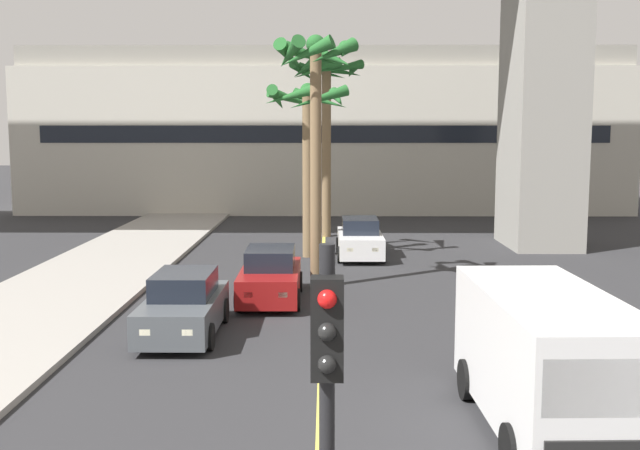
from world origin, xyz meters
The scene contains 10 objects.
lane_stripe_center centered at (0.00, 24.00, 0.00)m, with size 0.14×56.00×0.01m, color #DBCC4C.
pier_building_backdrop centered at (0.00, 50.03, 4.90)m, with size 36.80×8.04×9.92m.
car_queue_front centered at (-1.55, 23.88, 0.72)m, with size 1.87×4.12×1.56m.
car_queue_second centered at (1.45, 31.61, 0.72)m, with size 1.85×4.11×1.56m.
car_queue_third centered at (-3.40, 20.06, 0.72)m, with size 1.84×4.10×1.56m.
delivery_van centered at (3.76, 14.09, 1.29)m, with size 2.27×5.30×2.36m.
traffic_light_median_near centered at (0.10, 7.34, 2.71)m, with size 0.24×0.37×4.20m.
palm_tree_near_median centered at (-0.64, 31.72, 5.40)m, with size 3.45×3.63×6.85m.
palm_tree_mid_median centered at (-0.24, 25.77, 6.38)m, with size 2.71×2.80×7.97m.
palm_tree_far_median centered at (0.10, 37.50, 6.62)m, with size 3.54×3.63×8.34m.
Camera 1 is at (0.09, 1.91, 5.03)m, focal length 42.41 mm.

